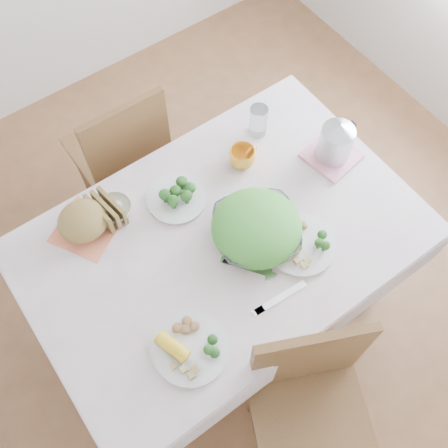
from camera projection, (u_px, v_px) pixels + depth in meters
floor at (223, 305)px, 2.68m from camera, size 3.60×3.60×0.00m
dining_table at (223, 277)px, 2.35m from camera, size 1.40×0.90×0.75m
tablecloth at (223, 238)px, 2.01m from camera, size 1.50×1.00×0.01m
chair_near at (312, 426)px, 1.96m from camera, size 0.58×0.58×0.96m
chair_far at (117, 148)px, 2.58m from camera, size 0.42×0.42×0.93m
salad_bowl at (256, 230)px, 1.98m from camera, size 0.42×0.42×0.08m
dinner_plate_left at (191, 348)px, 1.79m from camera, size 0.28×0.28×0.02m
dinner_plate_right at (300, 245)px, 1.98m from camera, size 0.31×0.31×0.02m
broccoli_plate at (177, 199)px, 2.08m from camera, size 0.28×0.28×0.02m
napkin at (87, 228)px, 2.02m from camera, size 0.31×0.31×0.00m
bread_loaf at (83, 221)px, 1.98m from camera, size 0.23×0.23×0.12m
fruit_bowl at (115, 209)px, 2.04m from camera, size 0.18×0.18×0.04m
yellow_mug at (242, 157)px, 2.13m from camera, size 0.12×0.12×0.09m
glass_tumbler at (258, 122)px, 2.19m from camera, size 0.10×0.10×0.14m
pink_tray at (331, 156)px, 2.18m from camera, size 0.23×0.23×0.02m
electric_kettle at (337, 139)px, 2.08m from camera, size 0.15×0.15×0.19m
fork_left at (250, 268)px, 1.94m from camera, size 0.14×0.18×0.00m
fork_right at (270, 258)px, 1.96m from camera, size 0.15×0.16×0.00m
knife at (281, 298)px, 1.89m from camera, size 0.22×0.04×0.00m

